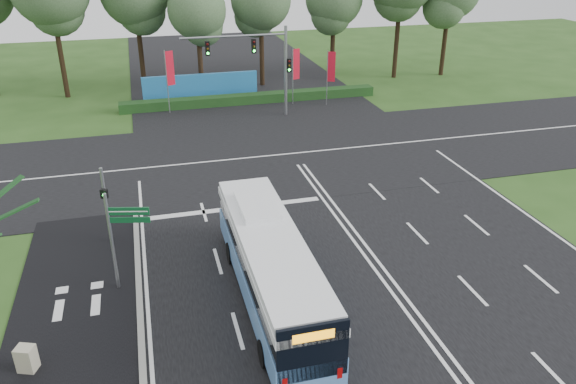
% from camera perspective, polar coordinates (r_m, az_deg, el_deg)
% --- Properties ---
extents(ground, '(120.00, 120.00, 0.00)m').
position_cam_1_polar(ground, '(27.22, 6.77, -5.14)').
color(ground, '#264818').
rests_on(ground, ground).
extents(road_main, '(20.00, 120.00, 0.04)m').
position_cam_1_polar(road_main, '(27.21, 6.77, -5.10)').
color(road_main, black).
rests_on(road_main, ground).
extents(road_cross, '(120.00, 14.00, 0.05)m').
position_cam_1_polar(road_cross, '(37.48, 0.14, 3.88)').
color(road_cross, black).
rests_on(road_cross, ground).
extents(bike_path, '(5.00, 18.00, 0.06)m').
position_cam_1_polar(bike_path, '(23.40, -20.77, -12.41)').
color(bike_path, black).
rests_on(bike_path, ground).
extents(kerb_strip, '(0.25, 18.00, 0.12)m').
position_cam_1_polar(kerb_strip, '(23.16, -14.79, -11.81)').
color(kerb_strip, gray).
rests_on(kerb_strip, ground).
extents(city_bus, '(2.47, 11.34, 3.25)m').
position_cam_1_polar(city_bus, '(22.30, -1.78, -7.49)').
color(city_bus, '#5587C5').
rests_on(city_bus, ground).
extents(pedestrian_signal, '(0.36, 0.43, 3.87)m').
position_cam_1_polar(pedestrian_signal, '(27.39, -18.02, -1.09)').
color(pedestrian_signal, gray).
rests_on(pedestrian_signal, ground).
extents(street_sign, '(1.67, 0.49, 4.39)m').
position_cam_1_polar(street_sign, '(23.43, -16.79, -3.81)').
color(street_sign, gray).
rests_on(street_sign, ground).
extents(utility_cabinet, '(0.73, 0.68, 0.99)m').
position_cam_1_polar(utility_cabinet, '(21.66, -25.01, -15.14)').
color(utility_cabinet, '#B4AC91').
rests_on(utility_cabinet, ground).
extents(banner_flag_left, '(0.69, 0.35, 5.07)m').
position_cam_1_polar(banner_flag_left, '(46.46, -11.98, 11.79)').
color(banner_flag_left, gray).
rests_on(banner_flag_left, ground).
extents(banner_flag_mid, '(0.67, 0.27, 4.76)m').
position_cam_1_polar(banner_flag_mid, '(47.99, 0.75, 12.51)').
color(banner_flag_mid, gray).
rests_on(banner_flag_mid, ground).
extents(banner_flag_right, '(0.63, 0.32, 4.63)m').
position_cam_1_polar(banner_flag_right, '(47.66, 4.32, 12.25)').
color(banner_flag_right, gray).
rests_on(banner_flag_right, ground).
extents(traffic_light_gantry, '(8.41, 0.28, 7.00)m').
position_cam_1_polar(traffic_light_gantry, '(44.14, -2.55, 13.44)').
color(traffic_light_gantry, gray).
rests_on(traffic_light_gantry, ground).
extents(hedge, '(22.00, 1.20, 0.80)m').
position_cam_1_polar(hedge, '(48.92, -3.74, 9.45)').
color(hedge, '#153814').
rests_on(hedge, ground).
extents(blue_hoarding, '(10.00, 0.30, 2.20)m').
position_cam_1_polar(blue_hoarding, '(50.55, -8.86, 10.55)').
color(blue_hoarding, '#206FB0').
rests_on(blue_hoarding, ground).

